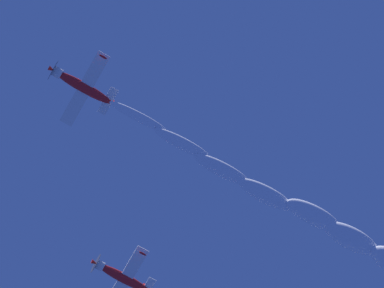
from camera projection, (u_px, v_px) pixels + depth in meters
airplane_lead at (81, 86)px, 82.76m from camera, size 7.64×6.87×2.31m
airplane_left_wingman at (122, 277)px, 88.88m from camera, size 7.63×6.86×2.33m
smoke_trail_lead at (345, 237)px, 86.09m from camera, size 10.31×39.35×4.30m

